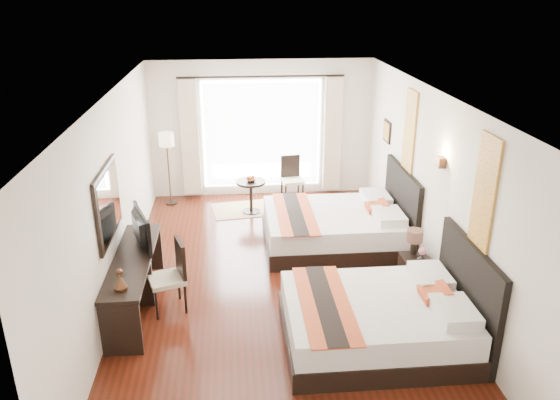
{
  "coord_description": "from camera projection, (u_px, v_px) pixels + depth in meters",
  "views": [
    {
      "loc": [
        -0.6,
        -7.14,
        4.15
      ],
      "look_at": [
        0.06,
        0.19,
        1.24
      ],
      "focal_mm": 35.0,
      "sensor_mm": 36.0,
      "label": 1
    }
  ],
  "objects": [
    {
      "name": "floor",
      "position": [
        277.0,
        282.0,
        8.19
      ],
      "size": [
        4.5,
        7.5,
        0.01
      ],
      "primitive_type": "cube",
      "color": "#37150A",
      "rests_on": "ground"
    },
    {
      "name": "ceiling",
      "position": [
        277.0,
        96.0,
        7.16
      ],
      "size": [
        4.5,
        7.5,
        0.02
      ],
      "primitive_type": "cube",
      "color": "white",
      "rests_on": "wall_headboard"
    },
    {
      "name": "wall_headboard",
      "position": [
        432.0,
        190.0,
        7.86
      ],
      "size": [
        0.01,
        7.5,
        2.8
      ],
      "primitive_type": "cube",
      "color": "silver",
      "rests_on": "floor"
    },
    {
      "name": "wall_desk",
      "position": [
        114.0,
        200.0,
        7.48
      ],
      "size": [
        0.01,
        7.5,
        2.8
      ],
      "primitive_type": "cube",
      "color": "silver",
      "rests_on": "floor"
    },
    {
      "name": "wall_window",
      "position": [
        262.0,
        129.0,
        11.14
      ],
      "size": [
        4.5,
        0.01,
        2.8
      ],
      "primitive_type": "cube",
      "color": "silver",
      "rests_on": "floor"
    },
    {
      "name": "wall_entry",
      "position": [
        318.0,
        368.0,
        4.2
      ],
      "size": [
        4.5,
        0.01,
        2.8
      ],
      "primitive_type": "cube",
      "color": "silver",
      "rests_on": "floor"
    },
    {
      "name": "window_glass",
      "position": [
        262.0,
        134.0,
        11.16
      ],
      "size": [
        2.4,
        0.02,
        2.2
      ],
      "primitive_type": "cube",
      "color": "white",
      "rests_on": "wall_window"
    },
    {
      "name": "sheer_curtain",
      "position": [
        262.0,
        135.0,
        11.11
      ],
      "size": [
        2.3,
        0.02,
        2.1
      ],
      "primitive_type": "cube",
      "color": "white",
      "rests_on": "wall_window"
    },
    {
      "name": "drape_left",
      "position": [
        190.0,
        138.0,
        10.96
      ],
      "size": [
        0.35,
        0.14,
        2.35
      ],
      "primitive_type": "cube",
      "color": "beige",
      "rests_on": "floor"
    },
    {
      "name": "drape_right",
      "position": [
        332.0,
        135.0,
        11.2
      ],
      "size": [
        0.35,
        0.14,
        2.35
      ],
      "primitive_type": "cube",
      "color": "beige",
      "rests_on": "floor"
    },
    {
      "name": "art_panel_near",
      "position": [
        485.0,
        193.0,
        6.18
      ],
      "size": [
        0.03,
        0.5,
        1.35
      ],
      "primitive_type": "cube",
      "color": "maroon",
      "rests_on": "wall_headboard"
    },
    {
      "name": "art_panel_far",
      "position": [
        410.0,
        132.0,
        8.73
      ],
      "size": [
        0.03,
        0.5,
        1.35
      ],
      "primitive_type": "cube",
      "color": "maroon",
      "rests_on": "wall_headboard"
    },
    {
      "name": "wall_sconce",
      "position": [
        441.0,
        162.0,
        7.36
      ],
      "size": [
        0.1,
        0.14,
        0.14
      ],
      "primitive_type": "cube",
      "color": "#4B2D1B",
      "rests_on": "wall_headboard"
    },
    {
      "name": "mirror_frame",
      "position": [
        108.0,
        203.0,
        6.97
      ],
      "size": [
        0.04,
        1.25,
        0.95
      ],
      "primitive_type": "cube",
      "color": "black",
      "rests_on": "wall_desk"
    },
    {
      "name": "mirror_glass",
      "position": [
        110.0,
        203.0,
        6.98
      ],
      "size": [
        0.01,
        1.12,
        0.82
      ],
      "primitive_type": "cube",
      "color": "white",
      "rests_on": "mirror_frame"
    },
    {
      "name": "bed_near",
      "position": [
        383.0,
        319.0,
        6.69
      ],
      "size": [
        2.29,
        1.78,
        1.29
      ],
      "color": "black",
      "rests_on": "floor"
    },
    {
      "name": "bed_far",
      "position": [
        338.0,
        226.0,
        9.23
      ],
      "size": [
        2.34,
        1.83,
        1.32
      ],
      "color": "black",
      "rests_on": "floor"
    },
    {
      "name": "nightstand",
      "position": [
        415.0,
        273.0,
        7.96
      ],
      "size": [
        0.39,
        0.49,
        0.47
      ],
      "primitive_type": "cube",
      "color": "black",
      "rests_on": "floor"
    },
    {
      "name": "table_lamp",
      "position": [
        415.0,
        238.0,
        7.87
      ],
      "size": [
        0.23,
        0.23,
        0.37
      ],
      "color": "black",
      "rests_on": "nightstand"
    },
    {
      "name": "vase",
      "position": [
        422.0,
        257.0,
        7.73
      ],
      "size": [
        0.13,
        0.13,
        0.13
      ],
      "primitive_type": "imported",
      "rotation": [
        0.0,
        0.0,
        -0.1
      ],
      "color": "black",
      "rests_on": "nightstand"
    },
    {
      "name": "console_desk",
      "position": [
        135.0,
        282.0,
        7.42
      ],
      "size": [
        0.5,
        2.2,
        0.76
      ],
      "primitive_type": "cube",
      "color": "black",
      "rests_on": "floor"
    },
    {
      "name": "television",
      "position": [
        136.0,
        229.0,
        7.51
      ],
      "size": [
        0.42,
        0.88,
        0.51
      ],
      "primitive_type": "imported",
      "rotation": [
        0.0,
        0.0,
        1.92
      ],
      "color": "black",
      "rests_on": "console_desk"
    },
    {
      "name": "bronze_figurine",
      "position": [
        120.0,
        280.0,
        6.49
      ],
      "size": [
        0.18,
        0.18,
        0.24
      ],
      "primitive_type": null,
      "rotation": [
        0.0,
        0.0,
        -0.16
      ],
      "color": "#4B2D1B",
      "rests_on": "console_desk"
    },
    {
      "name": "desk_chair",
      "position": [
        169.0,
        289.0,
        7.4
      ],
      "size": [
        0.58,
        0.58,
        0.99
      ],
      "rotation": [
        0.0,
        0.0,
        3.45
      ],
      "color": "beige",
      "rests_on": "floor"
    },
    {
      "name": "floor_lamp",
      "position": [
        167.0,
        144.0,
        10.64
      ],
      "size": [
        0.3,
        0.3,
        1.48
      ],
      "color": "black",
      "rests_on": "floor"
    },
    {
      "name": "side_table",
      "position": [
        251.0,
        197.0,
        10.56
      ],
      "size": [
        0.56,
        0.56,
        0.65
      ],
      "primitive_type": "cylinder",
      "color": "black",
      "rests_on": "floor"
    },
    {
      "name": "fruit_bowl",
      "position": [
        251.0,
        180.0,
        10.4
      ],
      "size": [
        0.25,
        0.25,
        0.05
      ],
      "primitive_type": "imported",
      "rotation": [
        0.0,
        0.0,
        0.34
      ],
      "color": "#483219",
      "rests_on": "side_table"
    },
    {
      "name": "window_chair",
      "position": [
        292.0,
        187.0,
        11.21
      ],
      "size": [
        0.48,
        0.48,
        0.91
      ],
      "rotation": [
        0.0,
        0.0,
        -1.44
      ],
      "color": "beige",
      "rests_on": "floor"
    },
    {
      "name": "jute_rug",
      "position": [
        246.0,
        209.0,
        10.81
      ],
      "size": [
        1.41,
        1.06,
        0.01
      ],
      "primitive_type": "cube",
      "rotation": [
        0.0,
        0.0,
        0.14
      ],
      "color": "tan",
      "rests_on": "floor"
    }
  ]
}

